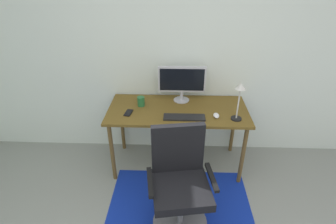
# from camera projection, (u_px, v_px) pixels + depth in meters

# --- Properties ---
(wall_back) EXTENTS (6.00, 0.10, 2.60)m
(wall_back) POSITION_uv_depth(u_px,v_px,m) (178.00, 50.00, 3.05)
(wall_back) COLOR silver
(wall_back) RESTS_ON ground
(area_rug) EXTENTS (1.44, 1.27, 0.01)m
(area_rug) POSITION_uv_depth(u_px,v_px,m) (180.00, 215.00, 2.64)
(area_rug) COLOR #102A95
(area_rug) RESTS_ON ground
(desk) EXTENTS (1.53, 0.70, 0.77)m
(desk) POSITION_uv_depth(u_px,v_px,m) (178.00, 115.00, 2.98)
(desk) COLOR brown
(desk) RESTS_ON ground
(monitor) EXTENTS (0.53, 0.18, 0.41)m
(monitor) POSITION_uv_depth(u_px,v_px,m) (182.00, 81.00, 3.01)
(monitor) COLOR #B2B2B7
(monitor) RESTS_ON desk
(keyboard) EXTENTS (0.43, 0.13, 0.02)m
(keyboard) POSITION_uv_depth(u_px,v_px,m) (184.00, 117.00, 2.77)
(keyboard) COLOR black
(keyboard) RESTS_ON desk
(computer_mouse) EXTENTS (0.06, 0.10, 0.03)m
(computer_mouse) POSITION_uv_depth(u_px,v_px,m) (216.00, 115.00, 2.79)
(computer_mouse) COLOR white
(computer_mouse) RESTS_ON desk
(coffee_cup) EXTENTS (0.08, 0.08, 0.11)m
(coffee_cup) POSITION_uv_depth(u_px,v_px,m) (141.00, 101.00, 2.99)
(coffee_cup) COLOR #256634
(coffee_cup) RESTS_ON desk
(cell_phone) EXTENTS (0.09, 0.15, 0.01)m
(cell_phone) POSITION_uv_depth(u_px,v_px,m) (129.00, 113.00, 2.86)
(cell_phone) COLOR black
(cell_phone) RESTS_ON desk
(desk_lamp) EXTENTS (0.11, 0.11, 0.40)m
(desk_lamp) POSITION_uv_depth(u_px,v_px,m) (240.00, 94.00, 2.62)
(desk_lamp) COLOR black
(desk_lamp) RESTS_ON desk
(office_chair) EXTENTS (0.62, 0.56, 0.98)m
(office_chair) POSITION_uv_depth(u_px,v_px,m) (180.00, 188.00, 2.40)
(office_chair) COLOR slate
(office_chair) RESTS_ON ground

